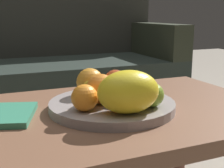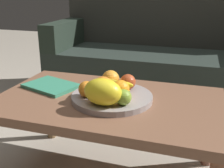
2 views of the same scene
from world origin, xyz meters
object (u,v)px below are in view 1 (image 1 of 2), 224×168
at_px(coffee_table, 104,126).
at_px(apple_left, 152,95).
at_px(orange_front, 101,89).
at_px(apple_front, 115,81).
at_px(orange_back, 129,88).
at_px(fruit_bowl, 112,105).
at_px(banana_bunch, 110,89).
at_px(couch, 42,75).
at_px(orange_left, 90,82).
at_px(orange_right, 85,98).
at_px(melon_large_front, 128,92).

xyz_separation_m(coffee_table, apple_left, (0.10, -0.10, 0.11)).
height_order(orange_front, apple_front, orange_front).
bearing_deg(orange_front, orange_back, -3.19).
xyz_separation_m(fruit_bowl, orange_front, (-0.04, -0.01, 0.05)).
bearing_deg(apple_front, banana_bunch, -124.47).
height_order(coffee_table, couch, couch).
bearing_deg(apple_left, coffee_table, 135.43).
distance_m(fruit_bowl, apple_front, 0.11).
bearing_deg(couch, orange_front, -92.46).
xyz_separation_m(orange_left, apple_left, (0.11, -0.18, -0.01)).
xyz_separation_m(couch, apple_left, (0.06, -1.26, 0.17)).
distance_m(orange_back, banana_bunch, 0.06).
bearing_deg(orange_back, orange_right, -165.75).
distance_m(coffee_table, banana_bunch, 0.11).
bearing_deg(orange_front, banana_bunch, 40.19).
height_order(coffee_table, apple_front, apple_front).
height_order(orange_left, apple_front, orange_left).
distance_m(orange_front, orange_left, 0.10).
xyz_separation_m(coffee_table, fruit_bowl, (0.02, -0.01, 0.06)).
bearing_deg(melon_large_front, couch, 89.26).
relative_size(coffee_table, orange_front, 12.06).
relative_size(fruit_bowl, melon_large_front, 2.26).
bearing_deg(apple_left, orange_front, 146.01).
bearing_deg(fruit_bowl, orange_right, -151.51).
xyz_separation_m(orange_back, apple_left, (0.03, -0.07, -0.01)).
bearing_deg(orange_left, orange_right, -114.38).
relative_size(orange_front, orange_left, 1.01).
height_order(orange_right, orange_back, orange_back).
bearing_deg(banana_bunch, fruit_bowl, -97.43).
bearing_deg(orange_front, melon_large_front, -70.90).
relative_size(coffee_table, apple_front, 13.95).
relative_size(orange_front, apple_left, 1.28).
distance_m(melon_large_front, banana_bunch, 0.13).
bearing_deg(fruit_bowl, apple_left, -49.49).
distance_m(fruit_bowl, banana_bunch, 0.05).
bearing_deg(orange_back, couch, 91.47).
height_order(orange_front, orange_back, orange_front).
relative_size(coffee_table, orange_left, 12.14).
height_order(coffee_table, apple_left, apple_left).
bearing_deg(fruit_bowl, melon_large_front, -91.73).
distance_m(melon_large_front, orange_back, 0.11).
distance_m(fruit_bowl, orange_back, 0.07).
bearing_deg(melon_large_front, coffee_table, 98.87).
distance_m(coffee_table, couch, 1.16).
relative_size(orange_back, banana_bunch, 0.44).
height_order(melon_large_front, orange_left, melon_large_front).
distance_m(coffee_table, fruit_bowl, 0.07).
height_order(couch, apple_left, couch).
height_order(couch, orange_front, couch).
bearing_deg(couch, orange_left, -92.54).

